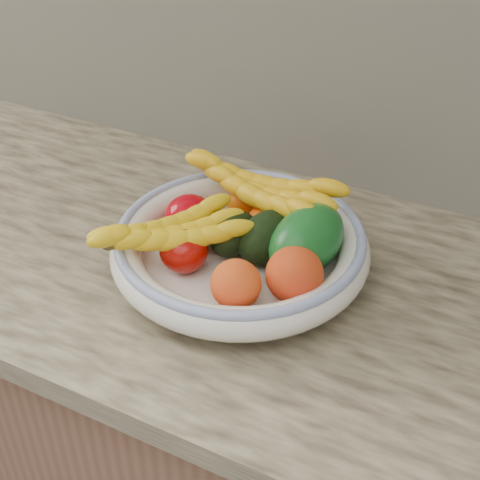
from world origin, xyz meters
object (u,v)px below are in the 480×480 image
object	(u,v)px
fruit_bowl	(240,246)
banana_bunch_front	(170,236)
green_mango	(307,240)
banana_bunch_back	(258,192)

from	to	relation	value
fruit_bowl	banana_bunch_front	xyz separation A→B (m)	(-0.08, -0.07, 0.03)
banana_bunch_front	green_mango	bearing A→B (deg)	-25.93
banana_bunch_front	fruit_bowl	bearing A→B (deg)	-13.61
fruit_bowl	green_mango	distance (m)	0.10
banana_bunch_back	green_mango	bearing A→B (deg)	-24.07
banana_bunch_back	banana_bunch_front	bearing A→B (deg)	-104.77
fruit_bowl	banana_bunch_back	distance (m)	0.10
green_mango	banana_bunch_front	world-z (taller)	green_mango
fruit_bowl	banana_bunch_back	world-z (taller)	banana_bunch_back
banana_bunch_back	fruit_bowl	bearing A→B (deg)	-72.77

